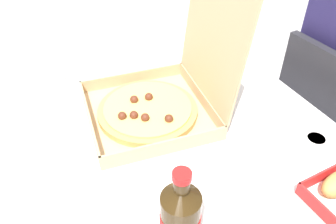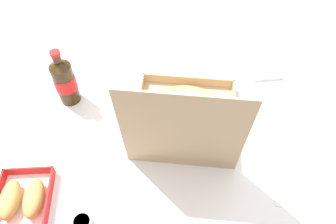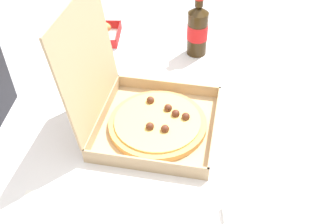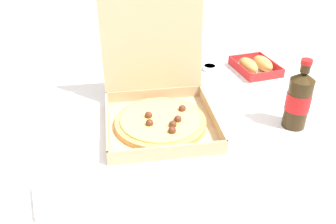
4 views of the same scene
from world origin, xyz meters
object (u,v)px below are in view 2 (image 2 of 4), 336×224
bread_side_box (24,200)px  paper_menu (309,184)px  cola_bottle (66,81)px  dipping_sauce_cup (83,222)px  pizza_box_open (185,120)px  napkin_pile (265,68)px

bread_side_box → paper_menu: 0.83m
bread_side_box → cola_bottle: 0.40m
bread_side_box → dipping_sauce_cup: 0.18m
pizza_box_open → cola_bottle: pizza_box_open is taller
bread_side_box → napkin_pile: 0.94m
cola_bottle → dipping_sauce_cup: (-0.10, 0.45, -0.08)m
bread_side_box → napkin_pile: bread_side_box is taller
paper_menu → pizza_box_open: bearing=-25.7°
bread_side_box → cola_bottle: size_ratio=0.87×
paper_menu → napkin_pile: (0.04, -0.48, 0.01)m
pizza_box_open → paper_menu: 0.42m
cola_bottle → paper_menu: 0.84m
cola_bottle → napkin_pile: cola_bottle is taller
cola_bottle → napkin_pile: 0.73m
bread_side_box → paper_menu: bearing=-176.8°
pizza_box_open → paper_menu: pizza_box_open is taller
paper_menu → napkin_pile: 0.48m
bread_side_box → dipping_sauce_cup: size_ratio=3.50×
bread_side_box → dipping_sauce_cup: bread_side_box is taller
bread_side_box → dipping_sauce_cup: bearing=160.3°
pizza_box_open → napkin_pile: pizza_box_open is taller
cola_bottle → paper_menu: size_ratio=1.07×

